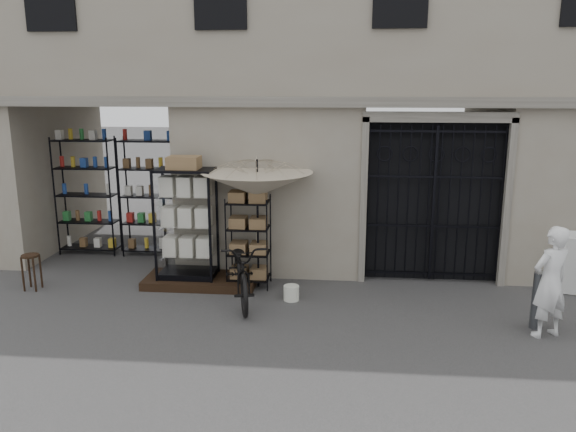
# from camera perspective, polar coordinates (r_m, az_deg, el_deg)

# --- Properties ---
(ground) EXTENTS (80.00, 80.00, 0.00)m
(ground) POSITION_cam_1_polar(r_m,az_deg,el_deg) (8.65, 4.51, -10.98)
(ground) COLOR black
(ground) RESTS_ON ground
(main_building) EXTENTS (14.00, 4.00, 9.00)m
(main_building) POSITION_cam_1_polar(r_m,az_deg,el_deg) (11.94, 5.22, 17.75)
(main_building) COLOR gray
(main_building) RESTS_ON ground
(shop_recess) EXTENTS (3.00, 1.70, 3.00)m
(shop_recess) POSITION_cam_1_polar(r_m,az_deg,el_deg) (11.81, -17.55, 2.62)
(shop_recess) COLOR black
(shop_recess) RESTS_ON ground
(shop_shelving) EXTENTS (2.70, 0.50, 2.50)m
(shop_shelving) POSITION_cam_1_polar(r_m,az_deg,el_deg) (12.32, -16.80, 1.91)
(shop_shelving) COLOR black
(shop_shelving) RESTS_ON ground
(iron_gate) EXTENTS (2.50, 0.21, 3.00)m
(iron_gate) POSITION_cam_1_polar(r_m,az_deg,el_deg) (10.52, 14.43, 1.58)
(iron_gate) COLOR black
(iron_gate) RESTS_ON ground
(step_platform) EXTENTS (2.00, 0.90, 0.15)m
(step_platform) POSITION_cam_1_polar(r_m,az_deg,el_deg) (10.36, -8.83, -6.51)
(step_platform) COLOR black
(step_platform) RESTS_ON ground
(display_cabinet) EXTENTS (1.07, 0.76, 2.13)m
(display_cabinet) POSITION_cam_1_polar(r_m,az_deg,el_deg) (10.15, -10.28, -1.32)
(display_cabinet) COLOR black
(display_cabinet) RESTS_ON step_platform
(wire_rack) EXTENTS (0.86, 0.75, 1.64)m
(wire_rack) POSITION_cam_1_polar(r_m,az_deg,el_deg) (9.99, -4.01, -2.73)
(wire_rack) COLOR black
(wire_rack) RESTS_ON ground
(market_umbrella) EXTENTS (2.04, 2.06, 2.76)m
(market_umbrella) POSITION_cam_1_polar(r_m,az_deg,el_deg) (9.69, -3.15, 3.93)
(market_umbrella) COLOR black
(market_umbrella) RESTS_ON ground
(white_bucket) EXTENTS (0.31, 0.31, 0.25)m
(white_bucket) POSITION_cam_1_polar(r_m,az_deg,el_deg) (9.52, 0.34, -7.82)
(white_bucket) COLOR silver
(white_bucket) RESTS_ON ground
(bicycle) EXTENTS (0.96, 1.22, 2.04)m
(bicycle) POSITION_cam_1_polar(r_m,az_deg,el_deg) (9.58, -4.68, -8.54)
(bicycle) COLOR black
(bicycle) RESTS_ON ground
(wooden_stool) EXTENTS (0.38, 0.38, 0.64)m
(wooden_stool) POSITION_cam_1_polar(r_m,az_deg,el_deg) (10.91, -24.59, -5.13)
(wooden_stool) COLOR black
(wooden_stool) RESTS_ON ground
(steel_bollard) EXTENTS (0.19, 0.19, 0.86)m
(steel_bollard) POSITION_cam_1_polar(r_m,az_deg,el_deg) (9.14, 23.98, -7.86)
(steel_bollard) COLOR #4E5156
(steel_bollard) RESTS_ON ground
(shopkeeper) EXTENTS (1.25, 1.73, 0.39)m
(shopkeeper) POSITION_cam_1_polar(r_m,az_deg,el_deg) (9.09, 24.59, -10.98)
(shopkeeper) COLOR silver
(shopkeeper) RESTS_ON ground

